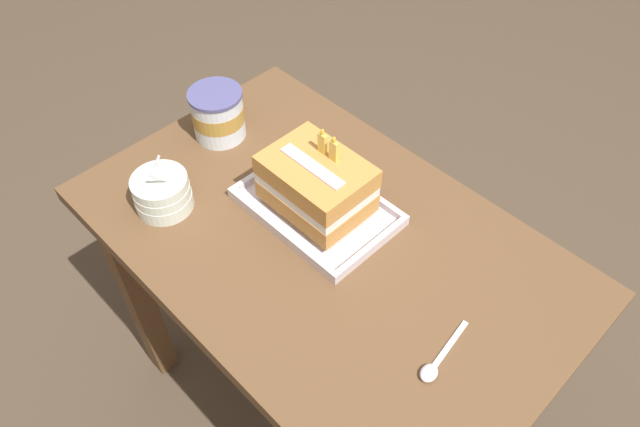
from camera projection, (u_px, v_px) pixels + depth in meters
ground_plane at (322, 403)px, 1.75m from camera, size 8.00×8.00×0.00m
dining_table at (323, 279)px, 1.28m from camera, size 0.98×0.62×0.77m
foil_tray at (317, 208)px, 1.21m from camera, size 0.31×0.21×0.02m
birthday_cake at (317, 183)px, 1.15m from camera, size 0.20×0.15×0.16m
bowl_stack at (162, 193)px, 1.19m from camera, size 0.12×0.12×0.12m
ice_cream_tub at (218, 114)px, 1.32m from camera, size 0.12×0.12×0.12m
serving_spoon_near_tray at (433, 367)px, 0.98m from camera, size 0.04×0.14×0.01m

